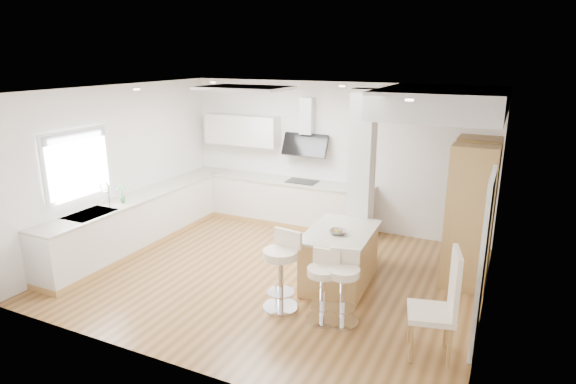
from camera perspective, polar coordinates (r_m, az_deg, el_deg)
The scene contains 18 objects.
ground at distance 7.59m, azimuth -1.65°, elevation -9.66°, with size 6.00×6.00×0.00m, color #9B6B39.
ceiling at distance 7.59m, azimuth -1.65°, elevation -9.66°, with size 6.00×5.00×0.02m, color silver.
wall_back at distance 9.32m, azimuth 5.29°, elevation 4.29°, with size 6.00×0.04×2.80m, color white.
wall_left at distance 8.83m, azimuth -19.36°, elevation 2.78°, with size 0.04×5.00×2.80m, color white.
wall_right at distance 6.37m, azimuth 23.09°, elevation -2.54°, with size 0.04×5.00×2.80m, color white.
skylight at distance 7.76m, azimuth -5.09°, elevation 12.15°, with size 4.10×2.10×0.06m.
window_left at distance 8.14m, azimuth -23.73°, elevation 3.39°, with size 0.06×1.28×1.07m.
doorway_right at distance 5.94m, azimuth 22.10°, elevation -7.87°, with size 0.05×1.00×2.10m.
counter_left at distance 9.04m, azimuth -16.44°, elevation -2.88°, with size 0.63×4.50×1.35m.
counter_back at distance 9.59m, azimuth -0.53°, elevation 0.35°, with size 3.62×0.63×2.50m.
pillar at distance 7.57m, azimuth 8.67°, elevation 1.41°, with size 0.35×0.35×2.80m.
soffit at distance 7.58m, azimuth 17.80°, elevation 10.08°, with size 1.78×2.20×0.40m.
oven_column at distance 7.66m, azimuth 20.90°, elevation -2.05°, with size 0.63×1.21×2.10m.
peninsula at distance 7.16m, azimuth 6.17°, elevation -7.67°, with size 0.97×1.41×0.90m.
bar_stool_a at distance 6.39m, azimuth -0.79°, elevation -8.83°, with size 0.55×0.55×1.07m.
bar_stool_b at distance 6.17m, azimuth 4.19°, elevation -10.66°, with size 0.44×0.44×0.93m.
bar_stool_c at distance 6.14m, azimuth 6.55°, elevation -10.73°, with size 0.51×0.51×0.95m.
dining_chair at distance 5.66m, azimuth 17.86°, elevation -12.21°, with size 0.60×0.60×1.28m.
Camera 1 is at (3.12, -6.08, 3.29)m, focal length 30.00 mm.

